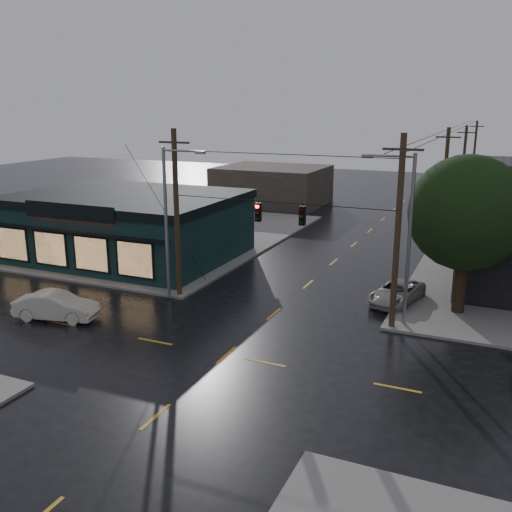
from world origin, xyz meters
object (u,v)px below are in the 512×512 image
at_px(suv_silver, 397,293).
at_px(utility_pole_ne, 391,328).
at_px(corner_tree, 467,213).
at_px(sedan_cream, 56,306).
at_px(utility_pole_nw, 180,296).

bearing_deg(suv_silver, utility_pole_ne, -71.57).
relative_size(corner_tree, utility_pole_ne, 0.87).
height_order(corner_tree, sedan_cream, corner_tree).
bearing_deg(utility_pole_nw, sedan_cream, -124.32).
relative_size(utility_pole_ne, sedan_cream, 2.21).
distance_m(utility_pole_ne, suv_silver, 4.24).
distance_m(utility_pole_nw, utility_pole_ne, 13.00).
distance_m(sedan_cream, suv_silver, 19.55).
xyz_separation_m(sedan_cream, suv_silver, (16.65, 10.24, -0.11)).
distance_m(utility_pole_nw, sedan_cream, 7.40).
bearing_deg(utility_pole_ne, corner_tree, 50.96).
xyz_separation_m(corner_tree, suv_silver, (-3.49, 0.47, -5.13)).
distance_m(utility_pole_nw, suv_silver, 13.19).
relative_size(utility_pole_nw, sedan_cream, 2.21).
bearing_deg(suv_silver, sedan_cream, -136.84).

